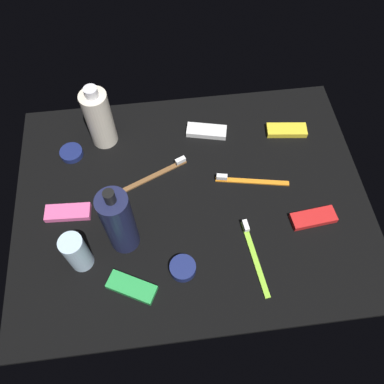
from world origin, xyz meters
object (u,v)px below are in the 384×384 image
at_px(lotion_bottle, 119,222).
at_px(toothbrush_orange, 248,180).
at_px(snack_bar_yellow, 286,130).
at_px(toothbrush_lime, 254,253).
at_px(snack_bar_red, 313,218).
at_px(snack_bar_white, 207,131).
at_px(toothbrush_brown, 158,173).
at_px(deodorant_stick, 77,252).
at_px(cream_tin_right, 72,153).
at_px(cream_tin_left, 183,268).
at_px(snack_bar_green, 132,287).
at_px(bodywash_bottle, 99,118).
at_px(snack_bar_pink, 68,212).

relative_size(lotion_bottle, toothbrush_orange, 1.20).
xyz_separation_m(toothbrush_orange, snack_bar_yellow, (0.13, 0.14, 0.00)).
height_order(lotion_bottle, snack_bar_yellow, lotion_bottle).
distance_m(toothbrush_lime, snack_bar_red, 0.17).
bearing_deg(snack_bar_white, toothbrush_orange, -50.72).
bearing_deg(toothbrush_brown, snack_bar_white, 39.88).
relative_size(deodorant_stick, cream_tin_right, 1.90).
xyz_separation_m(toothbrush_orange, cream_tin_left, (-0.18, -0.20, 0.00)).
xyz_separation_m(toothbrush_brown, snack_bar_green, (-0.08, -0.28, 0.00)).
relative_size(lotion_bottle, bodywash_bottle, 1.18).
relative_size(toothbrush_lime, snack_bar_green, 1.73).
distance_m(lotion_bottle, snack_bar_pink, 0.18).
relative_size(lotion_bottle, toothbrush_lime, 1.19).
height_order(snack_bar_yellow, snack_bar_red, same).
height_order(toothbrush_lime, snack_bar_yellow, toothbrush_lime).
xyz_separation_m(toothbrush_orange, snack_bar_pink, (-0.43, -0.04, 0.00)).
bearing_deg(snack_bar_pink, toothbrush_lime, -17.01).
distance_m(snack_bar_pink, snack_bar_red, 0.57).
bearing_deg(toothbrush_orange, deodorant_stick, -158.39).
bearing_deg(toothbrush_brown, cream_tin_right, 157.95).
distance_m(lotion_bottle, snack_bar_white, 0.37).
bearing_deg(cream_tin_left, toothbrush_orange, 48.14).
bearing_deg(toothbrush_orange, snack_bar_white, 115.83).
height_order(toothbrush_brown, cream_tin_left, same).
relative_size(toothbrush_brown, snack_bar_red, 1.63).
bearing_deg(snack_bar_yellow, snack_bar_green, -132.23).
bearing_deg(bodywash_bottle, toothbrush_brown, -44.62).
relative_size(deodorant_stick, snack_bar_red, 1.05).
bearing_deg(snack_bar_yellow, lotion_bottle, -142.53).
distance_m(bodywash_bottle, snack_bar_white, 0.28).
bearing_deg(toothbrush_orange, cream_tin_right, 162.65).
distance_m(bodywash_bottle, snack_bar_yellow, 0.48).
xyz_separation_m(bodywash_bottle, toothbrush_lime, (0.32, -0.36, -0.08)).
height_order(snack_bar_yellow, cream_tin_right, same).
bearing_deg(toothbrush_brown, snack_bar_green, -105.59).
bearing_deg(snack_bar_red, cream_tin_left, -170.58).
height_order(toothbrush_orange, snack_bar_green, toothbrush_orange).
xyz_separation_m(bodywash_bottle, snack_bar_green, (0.05, -0.41, -0.08)).
relative_size(snack_bar_green, snack_bar_red, 1.00).
distance_m(snack_bar_red, cream_tin_right, 0.62).
height_order(toothbrush_lime, snack_bar_pink, toothbrush_lime).
bearing_deg(snack_bar_white, cream_tin_left, -92.38).
relative_size(deodorant_stick, snack_bar_white, 1.05).
xyz_separation_m(toothbrush_lime, snack_bar_white, (-0.06, 0.35, 0.00)).
relative_size(bodywash_bottle, cream_tin_right, 3.19).
height_order(bodywash_bottle, snack_bar_pink, bodywash_bottle).
distance_m(cream_tin_left, cream_tin_right, 0.42).
relative_size(cream_tin_left, cream_tin_right, 1.00).
relative_size(snack_bar_yellow, cream_tin_right, 1.82).
bearing_deg(snack_bar_pink, snack_bar_yellow, 20.44).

